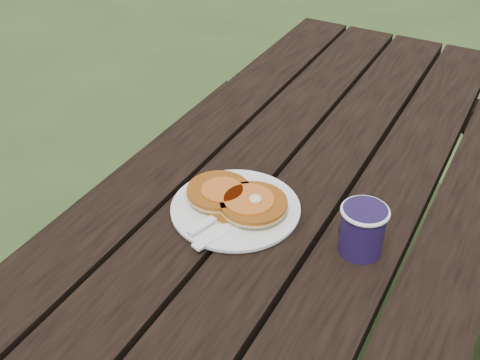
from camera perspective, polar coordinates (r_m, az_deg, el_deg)
The scene contains 6 objects.
picnic_table at distance 1.45m, azimuth 4.84°, elevation -13.67°, with size 1.36×1.80×0.75m.
plate at distance 1.15m, azimuth -0.43°, elevation -2.77°, with size 0.24×0.24×0.01m, color white.
pancake_stack at distance 1.14m, azimuth -0.29°, elevation -1.82°, with size 0.20×0.13×0.04m.
knife at distance 1.10m, azimuth -0.68°, elevation -4.32°, with size 0.02×0.18×0.01m, color white.
fork at distance 1.10m, azimuth -2.74°, elevation -3.76°, with size 0.03×0.16×0.01m, color white, non-canonical shape.
coffee_cup at distance 1.05m, azimuth 11.57°, elevation -4.40°, with size 0.08×0.08×0.09m.
Camera 1 is at (0.34, -0.89, 1.47)m, focal length 45.00 mm.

